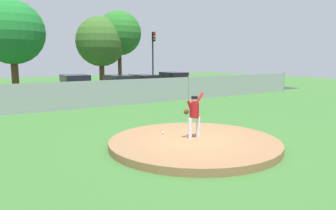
{
  "coord_description": "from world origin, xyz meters",
  "views": [
    {
      "loc": [
        -6.31,
        -8.12,
        2.92
      ],
      "look_at": [
        -0.22,
        1.29,
        1.27
      ],
      "focal_mm": 33.52,
      "sensor_mm": 36.0,
      "label": 1
    }
  ],
  "objects_px": {
    "baseball": "(163,133)",
    "parked_car_slate": "(75,88)",
    "traffic_light_far": "(153,51)",
    "parked_car_champagne": "(119,87)",
    "pitcher_youth": "(194,112)",
    "parked_car_burgundy": "(174,83)",
    "parked_car_navy": "(144,85)"
  },
  "relations": [
    {
      "from": "baseball",
      "to": "parked_car_slate",
      "type": "xyz_separation_m",
      "value": [
        0.73,
        13.1,
        0.58
      ]
    },
    {
      "from": "baseball",
      "to": "traffic_light_far",
      "type": "distance_m",
      "value": 20.36
    },
    {
      "from": "parked_car_champagne",
      "to": "traffic_light_far",
      "type": "distance_m",
      "value": 8.03
    },
    {
      "from": "pitcher_youth",
      "to": "baseball",
      "type": "distance_m",
      "value": 1.48
    },
    {
      "from": "parked_car_slate",
      "to": "parked_car_burgundy",
      "type": "distance_m",
      "value": 8.69
    },
    {
      "from": "pitcher_youth",
      "to": "baseball",
      "type": "height_order",
      "value": "pitcher_youth"
    },
    {
      "from": "parked_car_navy",
      "to": "parked_car_burgundy",
      "type": "relative_size",
      "value": 1.09
    },
    {
      "from": "baseball",
      "to": "parked_car_navy",
      "type": "height_order",
      "value": "parked_car_navy"
    },
    {
      "from": "pitcher_youth",
      "to": "parked_car_slate",
      "type": "height_order",
      "value": "parked_car_slate"
    },
    {
      "from": "parked_car_slate",
      "to": "parked_car_champagne",
      "type": "xyz_separation_m",
      "value": [
        3.27,
        -0.29,
        -0.04
      ]
    },
    {
      "from": "baseball",
      "to": "pitcher_youth",
      "type": "bearing_deg",
      "value": -62.71
    },
    {
      "from": "pitcher_youth",
      "to": "parked_car_slate",
      "type": "bearing_deg",
      "value": 89.31
    },
    {
      "from": "baseball",
      "to": "parked_car_champagne",
      "type": "relative_size",
      "value": 0.02
    },
    {
      "from": "parked_car_champagne",
      "to": "parked_car_burgundy",
      "type": "bearing_deg",
      "value": 5.62
    },
    {
      "from": "parked_car_champagne",
      "to": "parked_car_slate",
      "type": "bearing_deg",
      "value": 174.84
    },
    {
      "from": "parked_car_burgundy",
      "to": "traffic_light_far",
      "type": "height_order",
      "value": "traffic_light_far"
    },
    {
      "from": "parked_car_navy",
      "to": "parked_car_slate",
      "type": "xyz_separation_m",
      "value": [
        -5.86,
        -0.43,
        0.07
      ]
    },
    {
      "from": "parked_car_slate",
      "to": "parked_car_burgundy",
      "type": "relative_size",
      "value": 0.99
    },
    {
      "from": "parked_car_burgundy",
      "to": "parked_car_navy",
      "type": "bearing_deg",
      "value": 176.1
    },
    {
      "from": "baseball",
      "to": "parked_car_burgundy",
      "type": "distance_m",
      "value": 16.33
    },
    {
      "from": "parked_car_slate",
      "to": "parked_car_burgundy",
      "type": "bearing_deg",
      "value": 1.57
    },
    {
      "from": "baseball",
      "to": "parked_car_slate",
      "type": "bearing_deg",
      "value": 86.82
    },
    {
      "from": "baseball",
      "to": "traffic_light_far",
      "type": "bearing_deg",
      "value": 60.73
    },
    {
      "from": "pitcher_youth",
      "to": "traffic_light_far",
      "type": "distance_m",
      "value": 20.92
    },
    {
      "from": "parked_car_burgundy",
      "to": "parked_car_champagne",
      "type": "xyz_separation_m",
      "value": [
        -5.42,
        -0.53,
        -0.04
      ]
    },
    {
      "from": "baseball",
      "to": "parked_car_navy",
      "type": "distance_m",
      "value": 15.06
    },
    {
      "from": "parked_car_champagne",
      "to": "traffic_light_far",
      "type": "bearing_deg",
      "value": 38.96
    },
    {
      "from": "parked_car_champagne",
      "to": "baseball",
      "type": "bearing_deg",
      "value": -107.33
    },
    {
      "from": "parked_car_navy",
      "to": "parked_car_burgundy",
      "type": "xyz_separation_m",
      "value": [
        2.82,
        -0.19,
        0.06
      ]
    },
    {
      "from": "baseball",
      "to": "parked_car_champagne",
      "type": "height_order",
      "value": "parked_car_champagne"
    },
    {
      "from": "pitcher_youth",
      "to": "parked_car_burgundy",
      "type": "relative_size",
      "value": 0.35
    },
    {
      "from": "pitcher_youth",
      "to": "parked_car_navy",
      "type": "bearing_deg",
      "value": 67.56
    }
  ]
}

